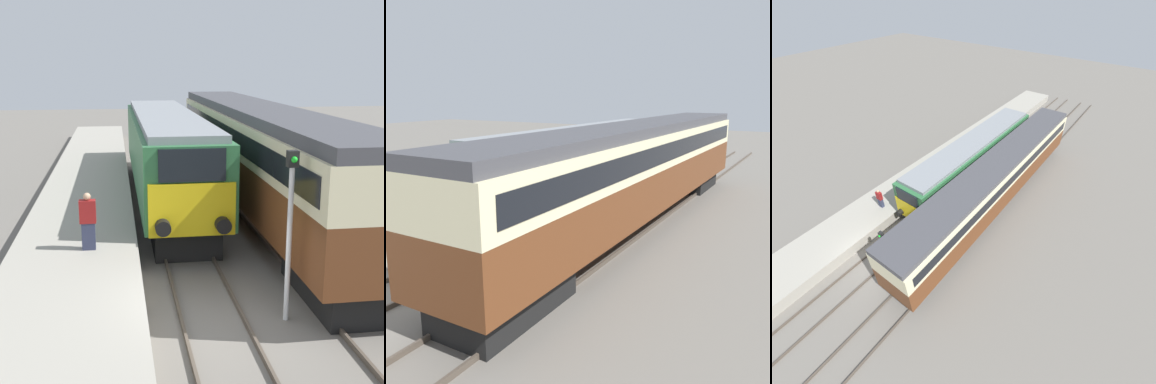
{
  "view_description": "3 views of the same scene",
  "coord_description": "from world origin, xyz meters",
  "views": [
    {
      "loc": [
        -2.06,
        -10.64,
        5.78
      ],
      "look_at": [
        0.0,
        3.72,
        2.28
      ],
      "focal_mm": 50.0,
      "sensor_mm": 36.0,
      "label": 1
    },
    {
      "loc": [
        9.8,
        -6.28,
        5.33
      ],
      "look_at": [
        1.7,
        7.72,
        1.6
      ],
      "focal_mm": 40.0,
      "sensor_mm": 36.0,
      "label": 2
    },
    {
      "loc": [
        10.4,
        -4.27,
        14.28
      ],
      "look_at": [
        1.7,
        7.72,
        1.6
      ],
      "focal_mm": 24.0,
      "sensor_mm": 36.0,
      "label": 3
    }
  ],
  "objects": [
    {
      "name": "passenger_carriage",
      "position": [
        3.4,
        9.61,
        2.55
      ],
      "size": [
        2.75,
        21.16,
        4.19
      ],
      "color": "black",
      "rests_on": "ground_plane"
    },
    {
      "name": "rails_far_track",
      "position": [
        3.4,
        5.0,
        0.07
      ],
      "size": [
        1.5,
        60.0,
        0.14
      ],
      "color": "#4C4238",
      "rests_on": "ground_plane"
    },
    {
      "name": "rails_near_track",
      "position": [
        0.0,
        5.0,
        0.07
      ],
      "size": [
        1.51,
        60.0,
        0.14
      ],
      "color": "#4C4238",
      "rests_on": "ground_plane"
    },
    {
      "name": "platform_left",
      "position": [
        -3.3,
        8.0,
        0.42
      ],
      "size": [
        3.5,
        50.0,
        0.84
      ],
      "color": "#9E998C",
      "rests_on": "ground_plane"
    },
    {
      "name": "ground_plane",
      "position": [
        0.0,
        0.0,
        0.0
      ],
      "size": [
        120.0,
        120.0,
        0.0
      ],
      "primitive_type": "plane",
      "color": "slate"
    },
    {
      "name": "locomotive",
      "position": [
        0.0,
        11.42,
        2.15
      ],
      "size": [
        2.7,
        15.92,
        3.8
      ],
      "color": "black",
      "rests_on": "ground_plane"
    },
    {
      "name": "person_on_platform",
      "position": [
        -2.88,
        3.45,
        1.62
      ],
      "size": [
        0.44,
        0.26,
        1.58
      ],
      "color": "#2D334C",
      "rests_on": "platform_left"
    },
    {
      "name": "signal_post",
      "position": [
        1.7,
        0.28,
        2.35
      ],
      "size": [
        0.24,
        0.28,
        3.96
      ],
      "color": "silver",
      "rests_on": "ground_plane"
    }
  ]
}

